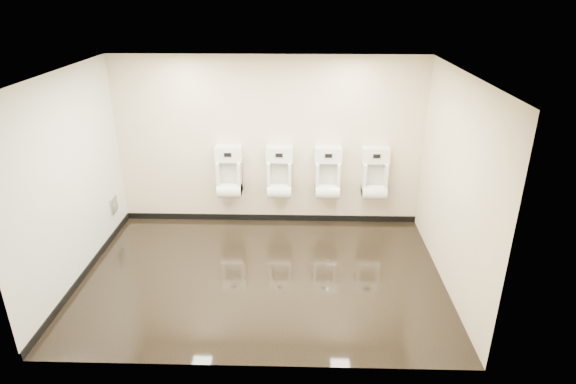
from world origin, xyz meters
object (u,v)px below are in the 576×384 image
urinal_2 (328,177)px  urinal_3 (375,177)px  access_panel (114,205)px  urinal_1 (279,176)px  urinal_0 (229,176)px

urinal_2 → urinal_3: 0.77m
access_panel → urinal_2: (3.45, 0.40, 0.38)m
urinal_1 → urinal_3: size_ratio=1.00×
urinal_0 → urinal_3: 2.38m
access_panel → urinal_0: (1.83, 0.40, 0.38)m
urinal_0 → urinal_2: bearing=0.0°
urinal_2 → access_panel: bearing=-173.4°
urinal_3 → access_panel: bearing=-174.6°
access_panel → urinal_1: size_ratio=0.30×
access_panel → urinal_2: size_ratio=0.30×
urinal_2 → urinal_0: bearing=180.0°
access_panel → urinal_3: size_ratio=0.30×
access_panel → urinal_0: 1.91m
urinal_1 → urinal_3: bearing=0.0°
access_panel → urinal_2: 3.49m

